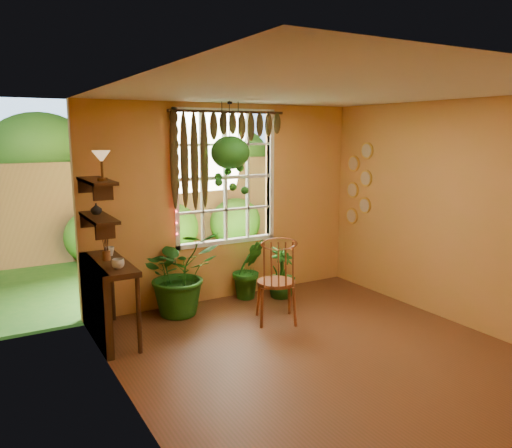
{
  "coord_description": "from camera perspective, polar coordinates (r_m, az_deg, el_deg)",
  "views": [
    {
      "loc": [
        -3.05,
        -3.88,
        2.31
      ],
      "look_at": [
        -0.16,
        1.15,
        1.24
      ],
      "focal_mm": 35.0,
      "sensor_mm": 36.0,
      "label": 1
    }
  ],
  "objects": [
    {
      "name": "shelf_upper",
      "position": [
        5.62,
        -17.76,
        4.72
      ],
      "size": [
        0.25,
        0.9,
        0.04
      ],
      "primitive_type": "cube",
      "color": "#37220F",
      "rests_on": "wall_left"
    },
    {
      "name": "brush_jar",
      "position": [
        5.82,
        -16.74,
        -2.79
      ],
      "size": [
        0.09,
        0.09,
        0.32
      ],
      "color": "brown",
      "rests_on": "counter_ledge"
    },
    {
      "name": "counter_ledge",
      "position": [
        5.86,
        -17.42,
        -7.53
      ],
      "size": [
        0.4,
        1.2,
        0.9
      ],
      "color": "#37220F",
      "rests_on": "floor"
    },
    {
      "name": "shelf_vase",
      "position": [
        5.78,
        -17.8,
        1.66
      ],
      "size": [
        0.13,
        0.13,
        0.13
      ],
      "primitive_type": "imported",
      "rotation": [
        0.0,
        0.0,
        0.05
      ],
      "color": "#B2AD99",
      "rests_on": "shelf_lower"
    },
    {
      "name": "ceiling",
      "position": [
        4.95,
        8.57,
        14.82
      ],
      "size": [
        4.5,
        4.5,
        0.0
      ],
      "primitive_type": "plane",
      "rotation": [
        3.14,
        0.0,
        0.0
      ],
      "color": "silver",
      "rests_on": "wall_back"
    },
    {
      "name": "string_lights",
      "position": [
        6.51,
        -9.22,
        5.34
      ],
      "size": [
        0.03,
        0.03,
        1.54
      ],
      "primitive_type": null,
      "color": "#FF2633",
      "rests_on": "window"
    },
    {
      "name": "hanging_basket",
      "position": [
        6.48,
        -2.96,
        7.65
      ],
      "size": [
        0.5,
        0.5,
        1.2
      ],
      "color": "black",
      "rests_on": "ceiling"
    },
    {
      "name": "cup_a",
      "position": [
        5.45,
        -15.49,
        -4.41
      ],
      "size": [
        0.14,
        0.14,
        0.1
      ],
      "primitive_type": "imported",
      "rotation": [
        0.0,
        0.0,
        -0.02
      ],
      "color": "silver",
      "rests_on": "counter_ledge"
    },
    {
      "name": "potted_plant_left",
      "position": [
        6.47,
        -8.69,
        -5.51
      ],
      "size": [
        1.02,
        0.9,
        1.1
      ],
      "primitive_type": "imported",
      "rotation": [
        0.0,
        0.0,
        0.04
      ],
      "color": "#165516",
      "rests_on": "floor"
    },
    {
      "name": "wall_back",
      "position": [
        6.91,
        -3.4,
        2.41
      ],
      "size": [
        4.0,
        0.0,
        4.0
      ],
      "primitive_type": "plane",
      "rotation": [
        1.57,
        0.0,
        0.0
      ],
      "color": "#D58949",
      "rests_on": "floor"
    },
    {
      "name": "potted_plant_right",
      "position": [
        7.09,
        2.92,
        -5.58
      ],
      "size": [
        0.53,
        0.53,
        0.72
      ],
      "primitive_type": "imported",
      "rotation": [
        0.0,
        0.0,
        0.4
      ],
      "color": "#165516",
      "rests_on": "floor"
    },
    {
      "name": "valance_vine",
      "position": [
        6.73,
        -3.79,
        10.11
      ],
      "size": [
        1.7,
        0.12,
        1.1
      ],
      "color": "#37220F",
      "rests_on": "window"
    },
    {
      "name": "potted_plant_mid",
      "position": [
        7.03,
        -0.82,
        -5.14
      ],
      "size": [
        0.5,
        0.42,
        0.85
      ],
      "primitive_type": "imported",
      "rotation": [
        0.0,
        0.0,
        -0.09
      ],
      "color": "#165516",
      "rests_on": "floor"
    },
    {
      "name": "cup_b",
      "position": [
        6.03,
        -16.4,
        -3.02
      ],
      "size": [
        0.12,
        0.12,
        0.1
      ],
      "primitive_type": "imported",
      "rotation": [
        0.0,
        0.0,
        -0.11
      ],
      "color": "beige",
      "rests_on": "counter_ledge"
    },
    {
      "name": "windsor_chair",
      "position": [
        6.18,
        2.36,
        -7.93
      ],
      "size": [
        0.63,
        0.64,
        1.26
      ],
      "rotation": [
        0.0,
        0.0,
        -0.42
      ],
      "color": "brown",
      "rests_on": "floor"
    },
    {
      "name": "shelf_lower",
      "position": [
        5.67,
        -17.54,
        0.7
      ],
      "size": [
        0.25,
        0.9,
        0.04
      ],
      "primitive_type": "cube",
      "color": "#37220F",
      "rests_on": "wall_left"
    },
    {
      "name": "window",
      "position": [
        6.9,
        -3.55,
        5.32
      ],
      "size": [
        1.52,
        0.1,
        1.86
      ],
      "color": "white",
      "rests_on": "wall_back"
    },
    {
      "name": "backyard",
      "position": [
        11.29,
        -12.89,
        4.93
      ],
      "size": [
        14.0,
        10.0,
        12.0
      ],
      "color": "#1F5719",
      "rests_on": "ground"
    },
    {
      "name": "wall_right",
      "position": [
        6.44,
        22.33,
        1.05
      ],
      "size": [
        0.0,
        4.5,
        4.5
      ],
      "primitive_type": "plane",
      "rotation": [
        1.57,
        0.0,
        -1.57
      ],
      "color": "#D58949",
      "rests_on": "floor"
    },
    {
      "name": "wall_left",
      "position": [
        4.13,
        -14.33,
        -3.36
      ],
      "size": [
        0.0,
        4.5,
        4.5
      ],
      "primitive_type": "plane",
      "rotation": [
        1.57,
        0.0,
        1.57
      ],
      "color": "#D58949",
      "rests_on": "floor"
    },
    {
      "name": "tiffany_lamp",
      "position": [
        5.4,
        -17.26,
        7.15
      ],
      "size": [
        0.19,
        0.19,
        0.31
      ],
      "color": "#533417",
      "rests_on": "shelf_upper"
    },
    {
      "name": "wall_plates",
      "position": [
        7.62,
        11.67,
        4.47
      ],
      "size": [
        0.04,
        0.32,
        1.1
      ],
      "primitive_type": null,
      "color": "beige",
      "rests_on": "wall_right"
    },
    {
      "name": "floor",
      "position": [
        5.45,
        7.78,
        -14.78
      ],
      "size": [
        4.5,
        4.5,
        0.0
      ],
      "primitive_type": "plane",
      "color": "brown",
      "rests_on": "ground"
    }
  ]
}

